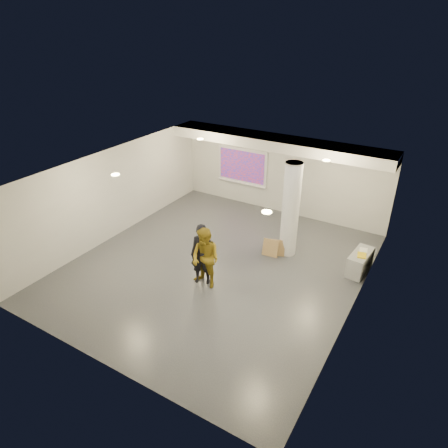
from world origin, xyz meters
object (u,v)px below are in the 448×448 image
Objects in this scene: column at (291,210)px; projection_screen at (242,166)px; man at (205,258)px; woman at (202,255)px; credenza at (360,262)px.

column is 4.08m from projection_screen.
projection_screen is 5.76m from man.
projection_screen reaches higher than woman.
woman is at bearing -118.40° from column.
woman is 0.20m from man.
projection_screen is at bearing 139.44° from column.
credenza is at bearing -25.71° from projection_screen.
projection_screen reaches higher than man.
man is (1.83, -5.42, -0.65)m from projection_screen.
projection_screen is (-3.10, 2.65, 0.03)m from column.
column is 1.69× the size of woman.
woman is at bearing -72.64° from projection_screen.
credenza is (5.32, -2.56, -1.21)m from projection_screen.
credenza is 0.62× the size of man.
column is 1.71× the size of man.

